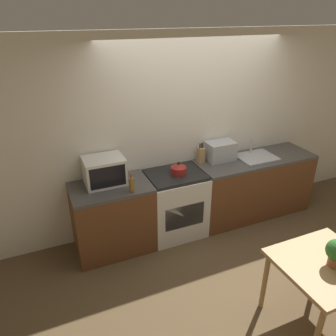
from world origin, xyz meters
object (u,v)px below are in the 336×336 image
(microwave, at_px, (104,171))
(dining_table, at_px, (325,271))
(stove_range, at_px, (175,204))
(toaster_oven, at_px, (220,151))
(kettle, at_px, (179,169))
(bottle, at_px, (132,184))

(microwave, distance_m, dining_table, 2.54)
(stove_range, distance_m, dining_table, 1.99)
(toaster_oven, bearing_deg, stove_range, -168.40)
(stove_range, distance_m, kettle, 0.52)
(stove_range, relative_size, bottle, 3.68)
(stove_range, bearing_deg, dining_table, -70.44)
(kettle, relative_size, dining_table, 0.23)
(microwave, xyz_separation_m, toaster_oven, (1.64, 0.05, -0.03))
(toaster_oven, relative_size, dining_table, 0.46)
(stove_range, height_order, microwave, microwave)
(stove_range, height_order, bottle, bottle)
(kettle, height_order, dining_table, kettle)
(microwave, bearing_deg, stove_range, -6.62)
(dining_table, bearing_deg, stove_range, 109.56)
(microwave, relative_size, bottle, 1.93)
(bottle, bearing_deg, toaster_oven, 15.18)
(kettle, distance_m, toaster_oven, 0.74)
(bottle, relative_size, dining_table, 0.29)
(bottle, bearing_deg, microwave, 125.32)
(microwave, xyz_separation_m, bottle, (0.23, -0.33, -0.07))
(kettle, bearing_deg, toaster_oven, 13.32)
(microwave, distance_m, toaster_oven, 1.64)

